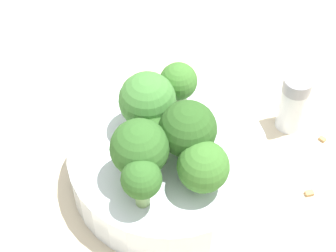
{
  "coord_description": "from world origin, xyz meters",
  "views": [
    {
      "loc": [
        0.06,
        -0.32,
        0.47
      ],
      "look_at": [
        0.0,
        0.0,
        0.08
      ],
      "focal_mm": 60.0,
      "sensor_mm": 36.0,
      "label": 1
    }
  ],
  "objects": [
    {
      "name": "ground_plane",
      "position": [
        0.0,
        0.0,
        0.0
      ],
      "size": [
        3.0,
        3.0,
        0.0
      ],
      "primitive_type": "plane",
      "color": "beige"
    },
    {
      "name": "broccoli_floret_5",
      "position": [
        -0.02,
        0.02,
        0.08
      ],
      "size": [
        0.05,
        0.05,
        0.07
      ],
      "color": "#8EB770",
      "rests_on": "bowl"
    },
    {
      "name": "broccoli_floret_2",
      "position": [
        0.04,
        -0.04,
        0.07
      ],
      "size": [
        0.05,
        0.05,
        0.05
      ],
      "color": "#8EB770",
      "rests_on": "bowl"
    },
    {
      "name": "almond_crumb_2",
      "position": [
        0.14,
        0.01,
        0.0
      ],
      "size": [
        0.01,
        0.01,
        0.01
      ],
      "primitive_type": "cube",
      "rotation": [
        0.0,
        0.0,
        0.41
      ],
      "color": "#AD7F4C",
      "rests_on": "ground_plane"
    },
    {
      "name": "almond_crumb_0",
      "position": [
        0.15,
        0.08,
        0.0
      ],
      "size": [
        0.01,
        0.01,
        0.01
      ],
      "primitive_type": "cube",
      "rotation": [
        0.0,
        0.0,
        2.52
      ],
      "color": "#AD7F4C",
      "rests_on": "ground_plane"
    },
    {
      "name": "broccoli_floret_0",
      "position": [
        0.02,
        -0.01,
        0.09
      ],
      "size": [
        0.05,
        0.05,
        0.07
      ],
      "color": "#8EB770",
      "rests_on": "bowl"
    },
    {
      "name": "broccoli_floret_3",
      "position": [
        -0.01,
        -0.01,
        0.07
      ],
      "size": [
        0.04,
        0.04,
        0.04
      ],
      "color": "#7A9E5B",
      "rests_on": "bowl"
    },
    {
      "name": "pepper_shaker",
      "position": [
        0.12,
        0.09,
        0.04
      ],
      "size": [
        0.03,
        0.03,
        0.07
      ],
      "color": "silver",
      "rests_on": "ground_plane"
    },
    {
      "name": "bowl",
      "position": [
        0.0,
        0.0,
        0.02
      ],
      "size": [
        0.19,
        0.19,
        0.05
      ],
      "primitive_type": "cylinder",
      "color": "silver",
      "rests_on": "ground_plane"
    },
    {
      "name": "broccoli_floret_6",
      "position": [
        -0.02,
        -0.03,
        0.09
      ],
      "size": [
        0.05,
        0.05,
        0.07
      ],
      "color": "#84AD66",
      "rests_on": "bowl"
    },
    {
      "name": "broccoli_floret_4",
      "position": [
        -0.01,
        -0.06,
        0.08
      ],
      "size": [
        0.04,
        0.04,
        0.05
      ],
      "color": "#7A9E5B",
      "rests_on": "bowl"
    },
    {
      "name": "broccoli_floret_1",
      "position": [
        0.0,
        0.05,
        0.08
      ],
      "size": [
        0.04,
        0.04,
        0.06
      ],
      "color": "#7A9E5B",
      "rests_on": "bowl"
    }
  ]
}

